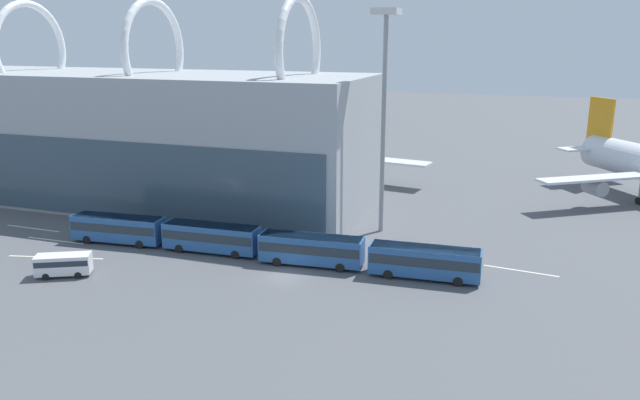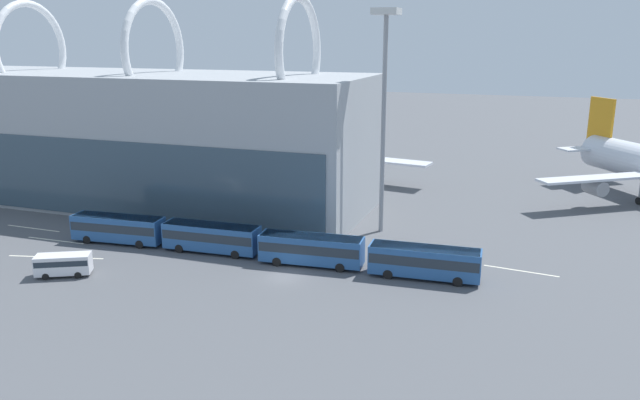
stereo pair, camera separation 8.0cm
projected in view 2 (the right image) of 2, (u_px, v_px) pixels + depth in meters
name	position (u px, v px, depth m)	size (l,w,h in m)	color
ground_plane	(285.00, 277.00, 64.58)	(440.00, 440.00, 0.00)	#515459
airliner_at_gate_far	(308.00, 149.00, 110.19)	(44.47, 43.50, 14.74)	silver
shuttle_bus_0	(118.00, 227.00, 74.79)	(11.52, 3.77, 3.30)	#285693
shuttle_bus_1	(212.00, 236.00, 71.49)	(11.43, 3.31, 3.30)	#285693
shuttle_bus_2	(311.00, 248.00, 67.44)	(11.51, 3.71, 3.30)	#285693
shuttle_bus_3	(424.00, 260.00, 63.78)	(11.46, 3.43, 3.30)	#285693
service_van_foreground	(63.00, 263.00, 64.56)	(5.80, 4.35, 2.29)	silver
floodlight_mast	(385.00, 74.00, 74.77)	(3.11, 3.11, 27.35)	gray
lane_stripe_0	(33.00, 228.00, 80.85)	(8.48, 0.25, 0.01)	silver
lane_stripe_1	(56.00, 240.00, 76.09)	(8.23, 0.25, 0.01)	silver
lane_stripe_2	(56.00, 257.00, 70.30)	(11.10, 0.25, 0.01)	silver
lane_stripe_3	(330.00, 248.00, 73.22)	(7.60, 0.25, 0.01)	silver
lane_stripe_4	(521.00, 271.00, 66.22)	(7.79, 0.25, 0.01)	silver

